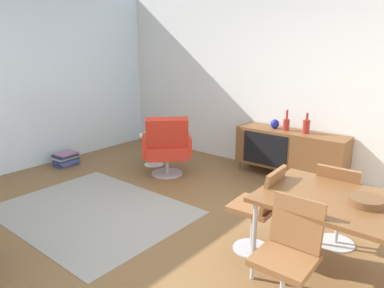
{
  "coord_description": "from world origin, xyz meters",
  "views": [
    {
      "loc": [
        2.31,
        -2.45,
        1.9
      ],
      "look_at": [
        0.03,
        0.35,
        0.9
      ],
      "focal_mm": 33.08,
      "sensor_mm": 36.0,
      "label": 1
    }
  ],
  "objects_px": {
    "vase_ceramic_small": "(306,126)",
    "dining_chair_back_left": "(339,202)",
    "vase_sculptural_dark": "(286,124)",
    "dining_table": "(366,211)",
    "lounge_chair_red": "(167,146)",
    "side_table_round": "(153,146)",
    "wooden_bowl_on_table": "(366,201)",
    "dining_chair_near_window": "(260,206)",
    "dining_chair_front_left": "(288,254)",
    "vase_cobalt": "(275,124)",
    "fruit_bowl": "(153,132)",
    "magazine_stack": "(66,159)",
    "sideboard": "(290,150)"
  },
  "relations": [
    {
      "from": "wooden_bowl_on_table",
      "to": "magazine_stack",
      "type": "relative_size",
      "value": 0.67
    },
    {
      "from": "lounge_chair_red",
      "to": "dining_chair_back_left",
      "type": "bearing_deg",
      "value": -8.87
    },
    {
      "from": "dining_chair_near_window",
      "to": "dining_chair_front_left",
      "type": "relative_size",
      "value": 1.0
    },
    {
      "from": "dining_table",
      "to": "dining_chair_front_left",
      "type": "relative_size",
      "value": 1.87
    },
    {
      "from": "vase_sculptural_dark",
      "to": "dining_table",
      "type": "bearing_deg",
      "value": -52.0
    },
    {
      "from": "dining_table",
      "to": "dining_chair_near_window",
      "type": "xyz_separation_m",
      "value": [
        -0.89,
        0.0,
        -0.23
      ]
    },
    {
      "from": "vase_cobalt",
      "to": "fruit_bowl",
      "type": "height_order",
      "value": "vase_cobalt"
    },
    {
      "from": "sideboard",
      "to": "dining_chair_near_window",
      "type": "relative_size",
      "value": 1.87
    },
    {
      "from": "dining_chair_near_window",
      "to": "magazine_stack",
      "type": "xyz_separation_m",
      "value": [
        -3.7,
        0.26,
        -0.36
      ]
    },
    {
      "from": "vase_ceramic_small",
      "to": "dining_chair_back_left",
      "type": "distance_m",
      "value": 1.78
    },
    {
      "from": "side_table_round",
      "to": "magazine_stack",
      "type": "xyz_separation_m",
      "value": [
        -1.09,
        -0.94,
        -0.22
      ]
    },
    {
      "from": "side_table_round",
      "to": "magazine_stack",
      "type": "relative_size",
      "value": 1.34
    },
    {
      "from": "vase_sculptural_dark",
      "to": "dining_chair_near_window",
      "type": "relative_size",
      "value": 0.35
    },
    {
      "from": "vase_ceramic_small",
      "to": "sideboard",
      "type": "bearing_deg",
      "value": -179.49
    },
    {
      "from": "vase_sculptural_dark",
      "to": "dining_chair_back_left",
      "type": "distance_m",
      "value": 1.95
    },
    {
      "from": "dining_chair_back_left",
      "to": "fruit_bowl",
      "type": "height_order",
      "value": "dining_chair_back_left"
    },
    {
      "from": "sideboard",
      "to": "dining_chair_near_window",
      "type": "height_order",
      "value": "dining_chair_near_window"
    },
    {
      "from": "side_table_round",
      "to": "dining_table",
      "type": "bearing_deg",
      "value": -18.96
    },
    {
      "from": "sideboard",
      "to": "magazine_stack",
      "type": "xyz_separation_m",
      "value": [
        -3.09,
        -1.77,
        -0.33
      ]
    },
    {
      "from": "lounge_chair_red",
      "to": "fruit_bowl",
      "type": "xyz_separation_m",
      "value": [
        -0.52,
        0.23,
        0.1
      ]
    },
    {
      "from": "vase_cobalt",
      "to": "fruit_bowl",
      "type": "xyz_separation_m",
      "value": [
        -1.74,
        -0.83,
        -0.23
      ]
    },
    {
      "from": "dining_chair_back_left",
      "to": "dining_chair_front_left",
      "type": "height_order",
      "value": "same"
    },
    {
      "from": "dining_chair_back_left",
      "to": "fruit_bowl",
      "type": "xyz_separation_m",
      "value": [
        -3.15,
        0.64,
        0.09
      ]
    },
    {
      "from": "lounge_chair_red",
      "to": "fruit_bowl",
      "type": "bearing_deg",
      "value": 156.01
    },
    {
      "from": "dining_chair_near_window",
      "to": "dining_chair_front_left",
      "type": "xyz_separation_m",
      "value": [
        0.54,
        -0.56,
        0.0
      ]
    },
    {
      "from": "side_table_round",
      "to": "wooden_bowl_on_table",
      "type": "bearing_deg",
      "value": -18.7
    },
    {
      "from": "vase_sculptural_dark",
      "to": "sideboard",
      "type": "bearing_deg",
      "value": -1.25
    },
    {
      "from": "vase_cobalt",
      "to": "lounge_chair_red",
      "type": "bearing_deg",
      "value": -138.76
    },
    {
      "from": "vase_cobalt",
      "to": "vase_ceramic_small",
      "type": "distance_m",
      "value": 0.48
    },
    {
      "from": "dining_chair_near_window",
      "to": "fruit_bowl",
      "type": "height_order",
      "value": "dining_chair_near_window"
    },
    {
      "from": "dining_chair_front_left",
      "to": "vase_sculptural_dark",
      "type": "bearing_deg",
      "value": 115.5
    },
    {
      "from": "wooden_bowl_on_table",
      "to": "dining_chair_front_left",
      "type": "height_order",
      "value": "dining_chair_front_left"
    },
    {
      "from": "vase_sculptural_dark",
      "to": "magazine_stack",
      "type": "relative_size",
      "value": 0.77
    },
    {
      "from": "lounge_chair_red",
      "to": "magazine_stack",
      "type": "distance_m",
      "value": 1.8
    },
    {
      "from": "vase_ceramic_small",
      "to": "dining_chair_back_left",
      "type": "height_order",
      "value": "vase_ceramic_small"
    },
    {
      "from": "dining_chair_back_left",
      "to": "dining_chair_front_left",
      "type": "xyz_separation_m",
      "value": [
        -0.0,
        -1.12,
        0.0
      ]
    },
    {
      "from": "dining_chair_back_left",
      "to": "fruit_bowl",
      "type": "relative_size",
      "value": 4.28
    },
    {
      "from": "sideboard",
      "to": "fruit_bowl",
      "type": "distance_m",
      "value": 2.17
    },
    {
      "from": "fruit_bowl",
      "to": "dining_chair_near_window",
      "type": "bearing_deg",
      "value": -24.66
    },
    {
      "from": "fruit_bowl",
      "to": "magazine_stack",
      "type": "xyz_separation_m",
      "value": [
        -1.09,
        -0.94,
        -0.46
      ]
    },
    {
      "from": "vase_sculptural_dark",
      "to": "wooden_bowl_on_table",
      "type": "distance_m",
      "value": 2.56
    },
    {
      "from": "fruit_bowl",
      "to": "magazine_stack",
      "type": "height_order",
      "value": "fruit_bowl"
    },
    {
      "from": "dining_table",
      "to": "dining_chair_front_left",
      "type": "distance_m",
      "value": 0.7
    },
    {
      "from": "sideboard",
      "to": "lounge_chair_red",
      "type": "height_order",
      "value": "lounge_chair_red"
    },
    {
      "from": "side_table_round",
      "to": "vase_sculptural_dark",
      "type": "bearing_deg",
      "value": 23.37
    },
    {
      "from": "vase_cobalt",
      "to": "magazine_stack",
      "type": "relative_size",
      "value": 0.35
    },
    {
      "from": "fruit_bowl",
      "to": "magazine_stack",
      "type": "distance_m",
      "value": 1.51
    },
    {
      "from": "dining_chair_near_window",
      "to": "side_table_round",
      "type": "distance_m",
      "value": 2.88
    },
    {
      "from": "wooden_bowl_on_table",
      "to": "dining_chair_near_window",
      "type": "height_order",
      "value": "dining_chair_near_window"
    },
    {
      "from": "dining_table",
      "to": "lounge_chair_red",
      "type": "relative_size",
      "value": 1.69
    }
  ]
}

